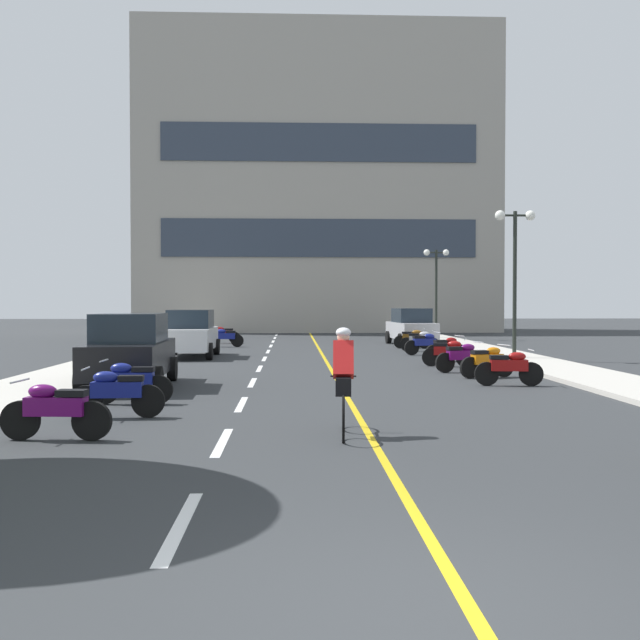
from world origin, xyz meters
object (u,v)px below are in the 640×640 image
at_px(motorcycle_13, 223,334).
at_px(motorcycle_2, 116,392).
at_px(street_lamp_far, 436,273).
at_px(parked_car_near, 130,350).
at_px(motorcycle_1, 55,409).
at_px(motorcycle_9, 425,343).
at_px(motorcycle_6, 462,357).
at_px(motorcycle_10, 420,340).
at_px(parked_car_far, 411,327).
at_px(motorcycle_7, 449,352).
at_px(motorcycle_3, 131,381).
at_px(motorcycle_4, 509,367).
at_px(street_lamp_mid, 515,250).
at_px(motorcycle_8, 447,348).
at_px(motorcycle_11, 413,338).
at_px(motorcycle_12, 225,337).
at_px(motorcycle_5, 488,361).
at_px(cyclist_rider, 343,379).
at_px(parked_car_mid, 191,333).

bearing_deg(motorcycle_13, motorcycle_2, -89.09).
xyz_separation_m(street_lamp_far, parked_car_near, (-12.18, -22.72, -2.88)).
xyz_separation_m(motorcycle_1, motorcycle_9, (8.89, 17.55, 0.00)).
xyz_separation_m(motorcycle_6, motorcycle_10, (0.40, 9.37, 0.00)).
height_order(parked_car_far, motorcycle_7, parked_car_far).
bearing_deg(motorcycle_3, motorcycle_2, -85.39).
relative_size(motorcycle_6, motorcycle_9, 1.00).
height_order(parked_car_near, motorcycle_3, parked_car_near).
bearing_deg(parked_car_far, street_lamp_far, 66.18).
height_order(motorcycle_4, motorcycle_10, same).
relative_size(street_lamp_mid, motorcycle_10, 3.12).
xyz_separation_m(motorcycle_1, motorcycle_8, (9.08, 14.38, 0.00)).
relative_size(motorcycle_2, motorcycle_7, 1.04).
distance_m(motorcycle_4, motorcycle_11, 14.84).
relative_size(motorcycle_3, motorcycle_8, 1.04).
xyz_separation_m(parked_car_near, motorcycle_13, (0.44, 19.26, -0.44)).
height_order(parked_car_near, motorcycle_13, parked_car_near).
bearing_deg(motorcycle_12, motorcycle_3, -90.42).
height_order(motorcycle_1, motorcycle_2, same).
height_order(motorcycle_5, motorcycle_8, same).
xyz_separation_m(parked_car_far, motorcycle_6, (-0.81, -14.04, -0.44)).
distance_m(motorcycle_8, motorcycle_12, 12.28).
relative_size(parked_car_near, motorcycle_2, 2.51).
bearing_deg(parked_car_far, motorcycle_4, -91.52).
relative_size(motorcycle_8, cyclist_rider, 0.92).
bearing_deg(motorcycle_8, parked_car_far, 87.69).
distance_m(motorcycle_2, motorcycle_10, 19.66).
relative_size(motorcycle_2, motorcycle_6, 1.02).
xyz_separation_m(motorcycle_5, motorcycle_13, (-8.97, 17.36, 0.00)).
bearing_deg(cyclist_rider, motorcycle_1, -177.04).
bearing_deg(parked_car_mid, motorcycle_7, -26.35).
distance_m(street_lamp_mid, motorcycle_7, 5.13).
height_order(parked_car_mid, parked_car_far, same).
bearing_deg(parked_car_far, motorcycle_1, -111.24).
xyz_separation_m(parked_car_mid, motorcycle_9, (9.20, 0.89, -0.44)).
height_order(motorcycle_2, motorcycle_7, same).
height_order(motorcycle_11, motorcycle_13, same).
xyz_separation_m(motorcycle_11, motorcycle_13, (-9.05, 4.49, 0.00)).
bearing_deg(motorcycle_6, motorcycle_10, 87.53).
relative_size(street_lamp_mid, parked_car_mid, 1.25).
bearing_deg(motorcycle_10, parked_car_near, -126.41).
xyz_separation_m(motorcycle_1, motorcycle_6, (8.68, 10.36, 0.00)).
height_order(motorcycle_1, motorcycle_8, same).
bearing_deg(motorcycle_5, street_lamp_far, 82.44).
bearing_deg(motorcycle_12, parked_car_mid, -96.37).
bearing_deg(motorcycle_5, motorcycle_11, 89.66).
distance_m(motorcycle_2, motorcycle_3, 1.78).
distance_m(motorcycle_9, motorcycle_10, 2.18).
bearing_deg(motorcycle_3, motorcycle_10, 60.96).
distance_m(street_lamp_mid, cyclist_rider, 16.35).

